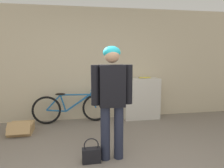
# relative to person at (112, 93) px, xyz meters

# --- Properties ---
(wall_back) EXTENTS (8.00, 0.07, 2.60)m
(wall_back) POSITION_rel_person_xyz_m (-0.11, 2.12, 0.31)
(wall_back) COLOR beige
(wall_back) RESTS_ON ground_plane
(side_shelf) EXTENTS (0.84, 0.37, 0.97)m
(side_shelf) POSITION_rel_person_xyz_m (1.07, 1.88, -0.51)
(side_shelf) COLOR beige
(side_shelf) RESTS_ON ground_plane
(person) EXTENTS (0.60, 0.24, 1.66)m
(person) POSITION_rel_person_xyz_m (0.00, 0.00, 0.00)
(person) COLOR #23283D
(person) RESTS_ON ground_plane
(bicycle) EXTENTS (1.72, 0.46, 0.70)m
(bicycle) POSITION_rel_person_xyz_m (-0.57, 1.86, -0.65)
(bicycle) COLOR black
(bicycle) RESTS_ON ground_plane
(banana) EXTENTS (0.30, 0.09, 0.04)m
(banana) POSITION_rel_person_xyz_m (1.14, 1.89, -0.00)
(banana) COLOR #EAD64C
(banana) RESTS_ON side_shelf
(handbag) EXTENTS (0.26, 0.12, 0.36)m
(handbag) POSITION_rel_person_xyz_m (-0.31, -0.07, -0.87)
(handbag) COLOR black
(handbag) RESTS_ON ground_plane
(cardboard_box) EXTENTS (0.44, 0.54, 0.27)m
(cardboard_box) POSITION_rel_person_xyz_m (-1.56, 1.37, -0.90)
(cardboard_box) COLOR tan
(cardboard_box) RESTS_ON ground_plane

